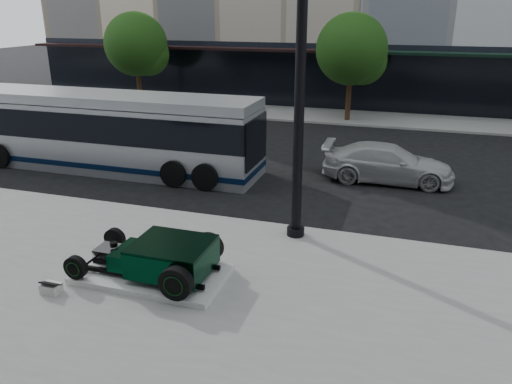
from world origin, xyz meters
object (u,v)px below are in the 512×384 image
(hot_rod, at_px, (164,257))
(transit_bus, at_px, (108,131))
(white_sedan, at_px, (388,163))
(lamppost, at_px, (300,87))

(hot_rod, relative_size, transit_bus, 0.27)
(transit_bus, bearing_deg, white_sedan, 8.89)
(hot_rod, height_order, lamppost, lamppost)
(hot_rod, relative_size, white_sedan, 0.69)
(hot_rod, height_order, white_sedan, white_sedan)
(lamppost, xyz_separation_m, transit_bus, (-8.47, 4.16, -2.65))
(hot_rod, distance_m, white_sedan, 10.02)
(hot_rod, distance_m, lamppost, 5.25)
(lamppost, xyz_separation_m, white_sedan, (2.03, 5.80, -3.46))
(transit_bus, relative_size, white_sedan, 2.60)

